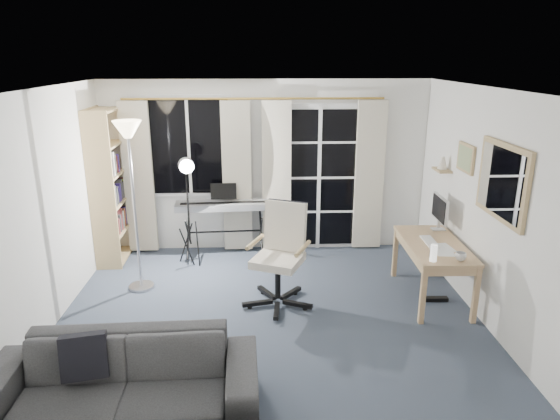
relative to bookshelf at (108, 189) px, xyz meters
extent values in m
cube|color=#3C4557|center=(2.13, -1.72, -0.99)|extent=(4.50, 4.00, 0.02)
cube|color=white|center=(1.08, 0.26, 0.52)|extent=(1.20, 0.06, 1.40)
cube|color=black|center=(1.08, 0.23, 0.52)|extent=(1.10, 0.02, 1.30)
cube|color=white|center=(1.08, 0.22, 0.52)|extent=(0.04, 0.03, 1.30)
cube|color=white|center=(2.88, 0.26, 0.05)|extent=(1.32, 0.06, 2.11)
cube|color=black|center=(2.58, 0.23, 0.05)|extent=(0.55, 0.02, 1.95)
cube|color=black|center=(3.18, 0.23, 0.05)|extent=(0.55, 0.02, 1.95)
cube|color=white|center=(2.88, 0.22, 0.05)|extent=(0.05, 0.04, 2.05)
cube|color=white|center=(2.88, 0.22, -0.43)|extent=(1.15, 0.03, 0.03)
cube|color=white|center=(2.88, 0.22, 0.07)|extent=(1.15, 0.03, 0.03)
cube|color=white|center=(2.88, 0.22, 0.57)|extent=(1.15, 0.03, 0.03)
cylinder|color=gold|center=(1.98, 0.18, 1.17)|extent=(3.50, 0.03, 0.03)
cube|color=beige|center=(0.38, 0.16, 0.10)|extent=(0.40, 0.07, 2.10)
cube|color=beige|center=(1.73, 0.16, 0.10)|extent=(0.40, 0.07, 2.10)
cube|color=beige|center=(2.28, 0.16, 0.10)|extent=(0.40, 0.07, 2.10)
cube|color=beige|center=(3.58, 0.16, 0.10)|extent=(0.40, 0.07, 2.10)
cube|color=tan|center=(0.05, -0.45, 0.05)|extent=(0.33, 0.04, 2.06)
cube|color=tan|center=(0.03, 0.48, 0.05)|extent=(0.33, 0.04, 2.06)
cube|color=tan|center=(-0.11, 0.02, 0.05)|extent=(0.05, 0.93, 2.06)
cube|color=tan|center=(0.04, 0.02, -0.95)|extent=(0.35, 0.94, 0.03)
cube|color=tan|center=(0.04, 0.02, -0.57)|extent=(0.35, 0.94, 0.03)
cube|color=tan|center=(0.04, 0.02, -0.17)|extent=(0.35, 0.94, 0.03)
cube|color=tan|center=(0.04, 0.02, 0.22)|extent=(0.35, 0.94, 0.03)
cube|color=tan|center=(0.04, 0.02, 0.61)|extent=(0.35, 0.94, 0.03)
cube|color=tan|center=(0.04, 0.02, 1.05)|extent=(0.35, 0.94, 0.03)
cube|color=silver|center=(0.06, -0.36, -0.42)|extent=(0.23, 0.07, 0.27)
cube|color=brown|center=(0.06, -0.26, -0.45)|extent=(0.23, 0.05, 0.21)
cube|color=#3B3B3B|center=(0.06, -0.18, -0.43)|extent=(0.23, 0.04, 0.24)
cube|color=brown|center=(0.06, -0.10, -0.40)|extent=(0.23, 0.04, 0.31)
cube|color=silver|center=(0.06, -0.02, -0.43)|extent=(0.23, 0.06, 0.24)
cube|color=#A2552E|center=(0.06, 0.08, -0.43)|extent=(0.23, 0.04, 0.25)
cube|color=#3E2C84|center=(0.05, 0.16, -0.43)|extent=(0.23, 0.05, 0.25)
cube|color=brown|center=(0.05, 0.25, -0.43)|extent=(0.23, 0.04, 0.24)
cube|color=#A2552E|center=(0.05, 0.32, -0.43)|extent=(0.23, 0.06, 0.25)
cube|color=#3B3B3B|center=(0.05, 0.42, -0.42)|extent=(0.23, 0.03, 0.27)
cube|color=#3E2C84|center=(0.06, -0.36, -0.02)|extent=(0.23, 0.04, 0.28)
cube|color=#3B3B3B|center=(0.06, -0.29, -0.02)|extent=(0.23, 0.07, 0.28)
cube|color=#3B3B3B|center=(0.06, -0.19, -0.04)|extent=(0.23, 0.04, 0.24)
cube|color=#3E2C84|center=(0.06, -0.11, -0.05)|extent=(0.23, 0.04, 0.22)
cube|color=#3E2C84|center=(0.06, -0.03, -0.04)|extent=(0.23, 0.04, 0.24)
cube|color=#3B3B3B|center=(0.06, 0.04, -0.02)|extent=(0.23, 0.04, 0.28)
cube|color=#3B3B3B|center=(0.05, 0.12, -0.05)|extent=(0.23, 0.05, 0.23)
cube|color=#D3EB58|center=(0.05, 0.21, -0.04)|extent=(0.23, 0.05, 0.24)
cube|color=brown|center=(0.05, 0.29, -0.04)|extent=(0.23, 0.03, 0.25)
cube|color=#3B3B3B|center=(0.05, 0.36, -0.04)|extent=(0.23, 0.03, 0.24)
cube|color=#A2552E|center=(0.06, -0.36, 0.38)|extent=(0.23, 0.04, 0.29)
cube|color=#3B3B3B|center=(0.06, -0.28, 0.34)|extent=(0.23, 0.03, 0.22)
cube|color=silver|center=(0.06, -0.21, 0.39)|extent=(0.23, 0.04, 0.31)
cube|color=silver|center=(0.06, -0.14, 0.37)|extent=(0.23, 0.04, 0.28)
cube|color=brown|center=(0.06, -0.06, 0.35)|extent=(0.23, 0.04, 0.23)
cube|color=#3E2C84|center=(0.06, 0.01, 0.35)|extent=(0.23, 0.05, 0.24)
cylinder|color=#B2B2B7|center=(0.59, -1.01, -0.96)|extent=(0.30, 0.30, 0.03)
cylinder|color=#B2B2B7|center=(0.59, -1.01, -0.02)|extent=(0.03, 0.03, 1.87)
cone|color=#FFE5B2|center=(0.59, -1.01, 0.94)|extent=(0.32, 0.32, 0.19)
cylinder|color=black|center=(1.04, -0.05, -0.63)|extent=(0.06, 0.63, 0.57)
cylinder|color=black|center=(1.04, -0.05, -0.63)|extent=(0.06, 0.63, 0.57)
cylinder|color=black|center=(2.05, 0.01, -0.63)|extent=(0.06, 0.63, 0.57)
cylinder|color=black|center=(2.05, 0.01, -0.63)|extent=(0.06, 0.63, 0.57)
cylinder|color=black|center=(1.55, -0.02, -0.63)|extent=(1.01, 0.08, 0.02)
cube|color=silver|center=(1.55, -0.02, -0.24)|extent=(1.33, 0.40, 0.09)
cube|color=white|center=(1.55, -0.10, -0.21)|extent=(1.22, 0.20, 0.02)
cube|color=black|center=(1.55, -0.06, -0.20)|extent=(1.17, 0.14, 0.01)
cube|color=black|center=(1.54, 0.08, -0.07)|extent=(0.36, 0.09, 0.22)
cylinder|color=black|center=(1.20, -0.29, -0.71)|extent=(0.08, 0.23, 0.60)
cylinder|color=black|center=(1.03, -0.25, -0.71)|extent=(0.23, 0.08, 0.60)
cylinder|color=black|center=(1.08, -0.41, -0.71)|extent=(0.17, 0.17, 0.60)
cylinder|color=black|center=(1.10, -0.32, -0.12)|extent=(0.03, 0.03, 1.04)
cylinder|color=silver|center=(1.11, -0.36, 0.39)|extent=(0.22, 0.15, 0.20)
cylinder|color=white|center=(1.13, -0.42, 0.39)|extent=(0.17, 0.06, 0.17)
cube|color=black|center=(2.45, -1.61, -0.93)|extent=(0.34, 0.19, 0.04)
cylinder|color=black|center=(2.53, -1.64, -0.95)|extent=(0.07, 0.07, 0.05)
cube|color=black|center=(2.38, -1.33, -0.93)|extent=(0.27, 0.30, 0.04)
cylinder|color=black|center=(2.44, -1.27, -0.95)|extent=(0.07, 0.07, 0.05)
cube|color=black|center=(2.11, -1.31, -0.93)|extent=(0.22, 0.32, 0.04)
cylinder|color=black|center=(2.06, -1.23, -0.95)|extent=(0.07, 0.07, 0.05)
cube|color=black|center=(2.00, -1.56, -0.93)|extent=(0.35, 0.13, 0.04)
cylinder|color=black|center=(1.91, -1.58, -0.95)|extent=(0.07, 0.07, 0.05)
cube|color=black|center=(2.21, -1.75, -0.93)|extent=(0.09, 0.35, 0.04)
cylinder|color=black|center=(2.20, -1.83, -0.95)|extent=(0.07, 0.07, 0.05)
cylinder|color=black|center=(2.23, -1.51, -0.68)|extent=(0.09, 0.09, 0.43)
cube|color=beige|center=(2.23, -1.51, -0.44)|extent=(0.65, 0.65, 0.09)
cube|color=beige|center=(2.32, -1.29, -0.12)|extent=(0.49, 0.31, 0.57)
cube|color=black|center=(2.34, -1.25, -0.09)|extent=(0.46, 0.28, 0.52)
cylinder|color=tan|center=(1.98, -1.38, -0.27)|extent=(0.21, 0.42, 0.05)
cylinder|color=tan|center=(2.49, -1.60, -0.27)|extent=(0.21, 0.42, 0.05)
cube|color=tan|center=(4.01, -1.40, -0.33)|extent=(0.65, 1.26, 0.04)
cube|color=tan|center=(4.01, -1.40, -0.39)|extent=(0.62, 1.23, 0.09)
cube|color=tan|center=(3.72, -1.98, -0.66)|extent=(0.05, 0.05, 0.63)
cube|color=tan|center=(4.27, -1.99, -0.66)|extent=(0.05, 0.05, 0.63)
cube|color=tan|center=(3.74, -0.80, -0.66)|extent=(0.05, 0.05, 0.63)
cube|color=tan|center=(4.30, -0.81, -0.66)|extent=(0.05, 0.05, 0.63)
cube|color=silver|center=(4.21, -0.95, -0.30)|extent=(0.16, 0.11, 0.01)
cube|color=silver|center=(4.21, -0.95, -0.18)|extent=(0.04, 0.03, 0.20)
cube|color=silver|center=(4.21, -0.95, -0.04)|extent=(0.04, 0.48, 0.30)
cube|color=black|center=(4.19, -0.95, -0.04)|extent=(0.02, 0.45, 0.27)
cube|color=white|center=(3.96, -1.36, -0.30)|extent=(0.13, 0.38, 0.02)
cube|color=white|center=(3.91, -1.63, -0.30)|extent=(0.06, 0.09, 0.02)
cube|color=white|center=(4.05, -1.54, -0.31)|extent=(0.23, 0.29, 0.01)
cube|color=white|center=(4.02, -1.72, -0.31)|extent=(0.20, 0.15, 0.00)
cube|color=black|center=(3.84, -1.81, -0.26)|extent=(0.05, 0.04, 0.11)
cylinder|color=white|center=(3.82, -1.90, -0.22)|extent=(0.07, 0.07, 0.18)
cube|color=black|center=(4.05, -1.50, -0.96)|extent=(0.27, 0.08, 0.04)
imported|color=silver|center=(4.11, -1.90, -0.25)|extent=(0.11, 0.09, 0.11)
cube|color=tan|center=(4.35, -2.07, 0.57)|extent=(0.04, 0.94, 0.74)
cube|color=white|center=(4.33, -2.07, 0.57)|extent=(0.01, 0.84, 0.64)
cube|color=tan|center=(4.36, -1.17, 0.62)|extent=(0.03, 0.42, 0.32)
cube|color=#50A18C|center=(4.34, -1.17, 0.62)|extent=(0.00, 0.36, 0.26)
cube|color=tan|center=(4.29, -0.67, 0.37)|extent=(0.16, 0.30, 0.02)
cone|color=beige|center=(4.29, -0.67, 0.46)|extent=(0.12, 0.12, 0.15)
imported|color=#272729|center=(0.97, -3.27, -0.57)|extent=(2.09, 0.67, 0.81)
cube|color=black|center=(0.67, -3.18, -0.50)|extent=(0.38, 0.26, 0.37)
camera|label=1|loc=(2.04, -6.58, 1.73)|focal=32.00mm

